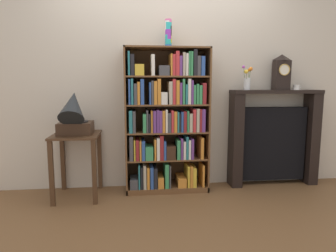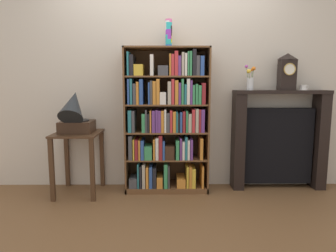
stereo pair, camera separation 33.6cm
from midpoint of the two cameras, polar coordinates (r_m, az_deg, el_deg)
name	(u,v)px [view 1 (the left image)]	position (r m, az deg, el deg)	size (l,w,h in m)	color
ground_plane	(168,194)	(3.42, -2.87, -12.90)	(7.85, 6.40, 0.02)	brown
wall_back	(178,76)	(3.54, -0.76, 9.49)	(4.85, 0.08, 2.60)	beige
bookshelf	(167,123)	(3.34, -3.10, 0.49)	(0.93, 0.34, 1.60)	brown
cup_stack	(168,34)	(3.41, -2.87, 17.20)	(0.07, 0.07, 0.31)	blue
side_table_left	(77,150)	(3.38, -19.75, -4.34)	(0.48, 0.54, 0.69)	#472D1C
gramophone	(74,114)	(3.26, -20.34, 2.08)	(0.34, 0.47, 0.52)	#382316
fireplace_mantel	(273,139)	(3.75, 17.01, -2.32)	(1.06, 0.24, 1.14)	black
mantel_clock	(281,72)	(3.70, 18.39, 9.71)	(0.17, 0.14, 0.41)	black
flower_vase	(247,80)	(3.54, 12.22, 8.48)	(0.11, 0.11, 0.28)	silver
teacup_with_saucer	(296,88)	(3.78, 20.92, 6.84)	(0.12, 0.12, 0.06)	white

